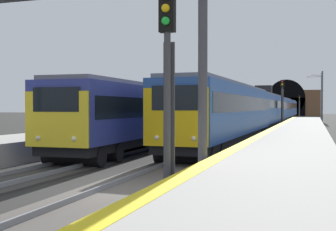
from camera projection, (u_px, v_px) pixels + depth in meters
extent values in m
plane|color=black|center=(124.00, 194.00, 12.63)|extent=(320.00, 320.00, 0.00)
cube|color=#9E9B93|center=(270.00, 184.00, 11.33)|extent=(112.00, 3.76, 1.01)
cube|color=yellow|center=(208.00, 162.00, 11.84)|extent=(112.00, 0.50, 0.01)
cube|color=#4C4742|center=(124.00, 193.00, 12.63)|extent=(160.00, 3.18, 0.06)
cube|color=gray|center=(102.00, 188.00, 12.86)|extent=(160.00, 0.07, 0.15)
cube|color=gray|center=(148.00, 191.00, 12.40)|extent=(160.00, 0.07, 0.15)
cube|color=gray|center=(13.00, 182.00, 13.83)|extent=(160.00, 0.07, 0.15)
cube|color=#264C99|center=(227.00, 110.00, 27.59)|extent=(20.67, 3.20, 2.82)
cube|color=black|center=(227.00, 104.00, 27.58)|extent=(19.84, 3.22, 0.89)
cube|color=slate|center=(227.00, 86.00, 27.56)|extent=(20.04, 2.76, 0.20)
cube|color=black|center=(227.00, 135.00, 27.62)|extent=(20.25, 2.85, 0.47)
cylinder|color=black|center=(185.00, 155.00, 19.08)|extent=(0.89, 2.65, 0.85)
cylinder|color=black|center=(196.00, 151.00, 20.78)|extent=(0.89, 2.65, 0.85)
cylinder|color=black|center=(246.00, 134.00, 34.48)|extent=(0.89, 2.65, 0.85)
cylinder|color=black|center=(249.00, 132.00, 36.18)|extent=(0.89, 2.65, 0.85)
cube|color=#E5B20F|center=(175.00, 117.00, 17.82)|extent=(0.16, 2.76, 2.39)
cube|color=black|center=(175.00, 98.00, 17.76)|extent=(0.07, 2.01, 1.02)
sphere|color=#F2EACC|center=(194.00, 139.00, 17.52)|extent=(0.20, 0.20, 0.20)
sphere|color=#F2EACC|center=(157.00, 138.00, 18.04)|extent=(0.20, 0.20, 0.20)
cube|color=#264C99|center=(264.00, 109.00, 47.60)|extent=(20.67, 3.20, 2.82)
cube|color=black|center=(264.00, 104.00, 47.59)|extent=(19.84, 3.22, 0.80)
cube|color=slate|center=(264.00, 95.00, 47.57)|extent=(20.04, 2.76, 0.20)
cube|color=black|center=(263.00, 123.00, 47.63)|extent=(20.25, 2.85, 0.47)
cylinder|color=black|center=(250.00, 130.00, 38.92)|extent=(0.89, 2.65, 0.85)
cylinder|color=black|center=(253.00, 129.00, 40.62)|extent=(0.89, 2.65, 0.85)
cylinder|color=black|center=(271.00, 124.00, 54.66)|extent=(0.89, 2.65, 0.85)
cylinder|color=black|center=(272.00, 123.00, 56.36)|extent=(0.89, 2.65, 0.85)
cube|color=#264C99|center=(278.00, 108.00, 67.62)|extent=(20.67, 3.20, 2.82)
cube|color=black|center=(278.00, 106.00, 67.61)|extent=(19.84, 3.22, 1.01)
cube|color=slate|center=(278.00, 98.00, 67.59)|extent=(20.04, 2.76, 0.20)
cube|color=black|center=(278.00, 119.00, 67.65)|extent=(20.25, 2.85, 0.47)
cylinder|color=black|center=(272.00, 122.00, 58.96)|extent=(0.89, 2.65, 0.85)
cylinder|color=black|center=(273.00, 122.00, 60.66)|extent=(0.89, 2.65, 0.85)
cylinder|color=black|center=(282.00, 119.00, 74.64)|extent=(0.89, 2.65, 0.85)
cylinder|color=black|center=(283.00, 119.00, 76.34)|extent=(0.89, 2.65, 0.85)
cube|color=#264C99|center=(286.00, 108.00, 87.63)|extent=(20.67, 3.20, 2.82)
cube|color=black|center=(286.00, 106.00, 87.62)|extent=(19.84, 3.22, 0.90)
cube|color=slate|center=(286.00, 100.00, 87.60)|extent=(20.04, 2.76, 0.20)
cube|color=black|center=(286.00, 116.00, 87.66)|extent=(20.25, 2.85, 0.47)
cylinder|color=black|center=(283.00, 119.00, 79.18)|extent=(0.89, 2.65, 0.85)
cylinder|color=black|center=(283.00, 118.00, 80.88)|extent=(0.89, 2.65, 0.85)
cylinder|color=black|center=(289.00, 117.00, 94.46)|extent=(0.89, 2.65, 0.85)
cylinder|color=black|center=(289.00, 116.00, 96.16)|extent=(0.89, 2.65, 0.85)
cube|color=black|center=(264.00, 90.00, 47.56)|extent=(1.33, 1.74, 0.90)
cube|color=navy|center=(142.00, 111.00, 26.10)|extent=(18.66, 3.20, 2.67)
cube|color=black|center=(142.00, 107.00, 26.09)|extent=(17.92, 3.22, 0.96)
cube|color=slate|center=(142.00, 87.00, 26.07)|extent=(18.10, 2.76, 0.20)
cube|color=black|center=(142.00, 137.00, 26.12)|extent=(18.28, 2.85, 0.49)
cylinder|color=black|center=(74.00, 156.00, 18.48)|extent=(0.92, 2.68, 0.87)
cylinder|color=black|center=(93.00, 152.00, 20.19)|extent=(0.92, 2.68, 0.87)
cylinder|color=black|center=(172.00, 135.00, 32.07)|extent=(0.92, 2.68, 0.87)
cylinder|color=black|center=(179.00, 134.00, 33.78)|extent=(0.92, 2.68, 0.87)
cube|color=yellow|center=(56.00, 119.00, 17.18)|extent=(0.17, 2.78, 2.19)
cube|color=black|center=(56.00, 99.00, 17.12)|extent=(0.07, 2.03, 0.96)
sphere|color=#F2EACC|center=(74.00, 139.00, 16.90)|extent=(0.20, 0.20, 0.20)
sphere|color=#F2EACC|center=(38.00, 138.00, 17.38)|extent=(0.20, 0.20, 0.20)
cube|color=navy|center=(213.00, 109.00, 44.41)|extent=(18.66, 3.20, 2.67)
cube|color=black|center=(213.00, 106.00, 44.41)|extent=(17.92, 3.22, 0.79)
cube|color=slate|center=(213.00, 95.00, 44.38)|extent=(18.10, 2.76, 0.20)
cube|color=black|center=(213.00, 124.00, 44.44)|extent=(18.28, 2.85, 0.49)
cylinder|color=black|center=(193.00, 132.00, 36.67)|extent=(0.92, 2.68, 0.87)
cylinder|color=black|center=(198.00, 131.00, 38.39)|extent=(0.92, 2.68, 0.87)
cylinder|color=black|center=(224.00, 125.00, 50.51)|extent=(0.92, 2.68, 0.87)
cylinder|color=black|center=(226.00, 124.00, 52.23)|extent=(0.92, 2.68, 0.87)
cube|color=navy|center=(242.00, 109.00, 62.73)|extent=(18.66, 3.20, 2.67)
cube|color=black|center=(242.00, 107.00, 62.72)|extent=(17.92, 3.22, 0.77)
cube|color=slate|center=(242.00, 99.00, 62.70)|extent=(18.10, 2.76, 0.20)
cube|color=black|center=(242.00, 119.00, 62.76)|extent=(18.28, 2.85, 0.49)
cylinder|color=black|center=(233.00, 123.00, 55.02)|extent=(0.92, 2.68, 0.87)
cylinder|color=black|center=(235.00, 123.00, 56.74)|extent=(0.92, 2.68, 0.87)
cylinder|color=black|center=(248.00, 120.00, 68.79)|extent=(0.92, 2.68, 0.87)
cylinder|color=black|center=(249.00, 120.00, 70.51)|extent=(0.92, 2.68, 0.87)
cylinder|color=#38383D|center=(167.00, 122.00, 10.54)|extent=(0.16, 0.16, 4.28)
cube|color=black|center=(167.00, 10.00, 10.49)|extent=(0.20, 0.38, 1.05)
cube|color=#38383D|center=(169.00, 122.00, 10.67)|extent=(0.04, 0.28, 3.85)
sphere|color=yellow|center=(166.00, 8.00, 10.36)|extent=(0.20, 0.20, 0.20)
sphere|color=green|center=(166.00, 21.00, 10.37)|extent=(0.20, 0.20, 0.20)
cylinder|color=#38383D|center=(282.00, 108.00, 49.02)|extent=(0.16, 0.16, 4.76)
cube|color=black|center=(282.00, 83.00, 48.97)|extent=(0.20, 0.38, 0.75)
cube|color=#38383D|center=(282.00, 108.00, 49.16)|extent=(0.04, 0.28, 4.28)
sphere|color=red|center=(282.00, 82.00, 48.84)|extent=(0.20, 0.20, 0.20)
sphere|color=yellow|center=(282.00, 84.00, 48.85)|extent=(0.20, 0.20, 0.20)
cylinder|color=#4C4C54|center=(299.00, 108.00, 107.98)|extent=(0.16, 0.16, 4.27)
cube|color=black|center=(299.00, 98.00, 107.93)|extent=(0.20, 0.38, 1.05)
cube|color=#4C4C54|center=(299.00, 108.00, 108.11)|extent=(0.04, 0.28, 3.85)
sphere|color=red|center=(299.00, 96.00, 107.80)|extent=(0.20, 0.20, 0.20)
sphere|color=yellow|center=(299.00, 98.00, 107.80)|extent=(0.20, 0.20, 0.20)
sphere|color=green|center=(299.00, 99.00, 107.81)|extent=(0.20, 0.20, 0.20)
cylinder|color=#3F3F47|center=(203.00, 79.00, 13.04)|extent=(0.28, 0.28, 6.68)
cube|color=brown|center=(286.00, 103.00, 125.98)|extent=(2.93, 18.51, 7.29)
cube|color=black|center=(286.00, 107.00, 124.56)|extent=(0.12, 10.36, 5.10)
cylinder|color=black|center=(286.00, 98.00, 124.52)|extent=(0.12, 10.36, 10.36)
cylinder|color=#595B60|center=(322.00, 97.00, 67.35)|extent=(0.22, 0.22, 8.00)
cylinder|color=#595B60|center=(317.00, 75.00, 67.54)|extent=(0.08, 1.68, 0.08)
cylinder|color=#595B60|center=(322.00, 98.00, 72.65)|extent=(0.22, 0.22, 8.12)
cylinder|color=#595B60|center=(314.00, 77.00, 72.95)|extent=(0.08, 2.37, 0.08)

